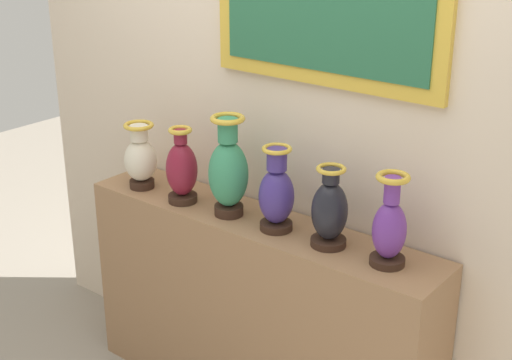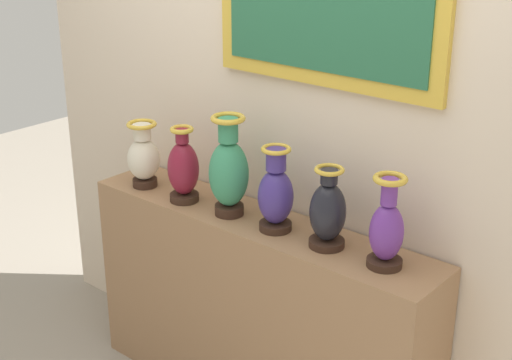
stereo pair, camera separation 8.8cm
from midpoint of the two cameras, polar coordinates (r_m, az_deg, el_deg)
name	(u,v)px [view 1 (the left image)]	position (r m, az deg, el deg)	size (l,w,h in m)	color
display_shelf	(256,315)	(3.34, -0.77, -10.39)	(1.71, 0.33, 0.94)	#99704C
back_wall	(291,79)	(3.09, 1.89, 7.79)	(3.08, 0.14, 2.97)	beige
vase_ivory	(140,158)	(3.44, -9.66, 1.70)	(0.15, 0.15, 0.31)	#382319
vase_burgundy	(182,169)	(3.25, -6.55, 0.81)	(0.14, 0.14, 0.35)	#382319
vase_jade	(228,171)	(3.09, -2.98, 0.71)	(0.17, 0.17, 0.44)	#382319
vase_indigo	(276,194)	(2.96, 0.74, -1.07)	(0.15, 0.15, 0.36)	#382319
vase_onyx	(330,211)	(2.84, 4.83, -2.41)	(0.14, 0.14, 0.33)	#382319
vase_violet	(390,227)	(2.72, 9.39, -3.60)	(0.13, 0.13, 0.36)	#382319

